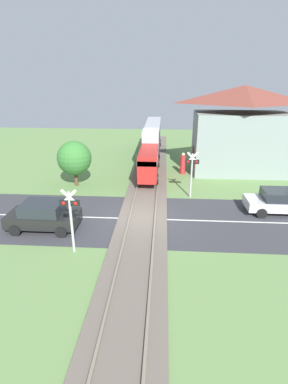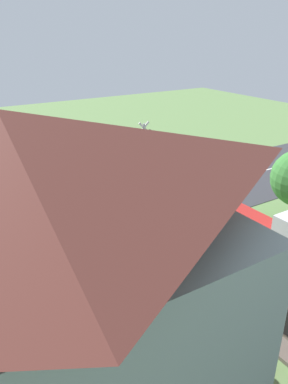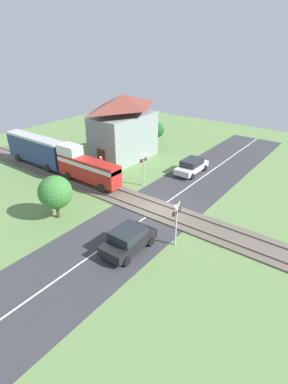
# 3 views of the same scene
# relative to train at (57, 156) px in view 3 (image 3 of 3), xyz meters

# --- Properties ---
(ground_plane) EXTENTS (60.00, 60.00, 0.00)m
(ground_plane) POSITION_rel_train_xyz_m (0.00, -11.82, -1.87)
(ground_plane) COLOR #66894C
(road_surface) EXTENTS (48.00, 6.40, 0.02)m
(road_surface) POSITION_rel_train_xyz_m (0.00, -11.82, -1.86)
(road_surface) COLOR #38383D
(road_surface) RESTS_ON ground_plane
(track_bed) EXTENTS (2.80, 48.00, 0.24)m
(track_bed) POSITION_rel_train_xyz_m (0.00, -11.82, -1.80)
(track_bed) COLOR #665B51
(track_bed) RESTS_ON ground_plane
(train) EXTENTS (1.58, 15.09, 3.18)m
(train) POSITION_rel_train_xyz_m (0.00, 0.00, 0.00)
(train) COLOR red
(train) RESTS_ON track_bed
(car_near_crossing) EXTENTS (3.72, 1.96, 1.51)m
(car_near_crossing) POSITION_rel_train_xyz_m (-5.19, -13.26, -1.08)
(car_near_crossing) COLOR black
(car_near_crossing) RESTS_ON ground_plane
(car_far_side) EXTENTS (4.18, 1.87, 1.43)m
(car_far_side) POSITION_rel_train_xyz_m (8.20, -10.38, -1.11)
(car_far_side) COLOR silver
(car_far_side) RESTS_ON ground_plane
(crossing_signal_west_approach) EXTENTS (0.90, 0.18, 3.13)m
(crossing_signal_west_approach) POSITION_rel_train_xyz_m (-2.98, -15.35, 0.14)
(crossing_signal_west_approach) COLOR #B7B7B7
(crossing_signal_west_approach) RESTS_ON ground_plane
(crossing_signal_east_approach) EXTENTS (0.90, 0.18, 3.13)m
(crossing_signal_east_approach) POSITION_rel_train_xyz_m (2.98, -8.29, 0.14)
(crossing_signal_east_approach) COLOR #B7B7B7
(crossing_signal_east_approach) RESTS_ON ground_plane
(station_building) EXTENTS (7.88, 4.33, 6.99)m
(station_building) POSITION_rel_train_xyz_m (7.28, -2.38, 1.54)
(station_building) COLOR gray
(station_building) RESTS_ON ground_plane
(pedestrian_by_station) EXTENTS (0.44, 0.44, 1.79)m
(pedestrian_by_station) POSITION_rel_train_xyz_m (2.73, -3.18, -1.05)
(pedestrian_by_station) COLOR #B2282D
(pedestrian_by_station) RESTS_ON ground_plane
(tree_by_station) EXTENTS (1.88, 1.88, 2.93)m
(tree_by_station) POSITION_rel_train_xyz_m (13.43, -2.49, 0.10)
(tree_by_station) COLOR brown
(tree_by_station) RESTS_ON ground_plane
(tree_roadside_hedge) EXTENTS (2.47, 2.47, 3.34)m
(tree_roadside_hedge) POSITION_rel_train_xyz_m (-5.32, -6.57, 0.23)
(tree_roadside_hedge) COLOR brown
(tree_roadside_hedge) RESTS_ON ground_plane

